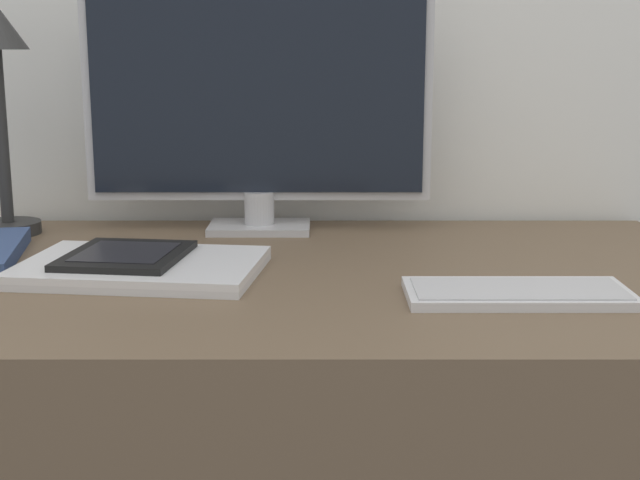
{
  "coord_description": "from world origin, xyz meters",
  "views": [
    {
      "loc": [
        0.02,
        -1.02,
        1.01
      ],
      "look_at": [
        0.02,
        0.09,
        0.77
      ],
      "focal_mm": 50.0,
      "sensor_mm": 36.0,
      "label": 1
    }
  ],
  "objects_px": {
    "keyboard": "(518,293)",
    "laptop": "(142,267)",
    "monitor": "(258,99)",
    "ereader": "(126,255)"
  },
  "relations": [
    {
      "from": "laptop",
      "to": "ereader",
      "type": "bearing_deg",
      "value": 158.01
    },
    {
      "from": "monitor",
      "to": "ereader",
      "type": "relative_size",
      "value": 2.92
    },
    {
      "from": "keyboard",
      "to": "ereader",
      "type": "distance_m",
      "value": 0.52
    },
    {
      "from": "laptop",
      "to": "keyboard",
      "type": "bearing_deg",
      "value": -14.01
    },
    {
      "from": "keyboard",
      "to": "laptop",
      "type": "distance_m",
      "value": 0.5
    },
    {
      "from": "laptop",
      "to": "ereader",
      "type": "distance_m",
      "value": 0.03
    },
    {
      "from": "monitor",
      "to": "keyboard",
      "type": "relative_size",
      "value": 2.09
    },
    {
      "from": "monitor",
      "to": "keyboard",
      "type": "distance_m",
      "value": 0.58
    },
    {
      "from": "keyboard",
      "to": "ereader",
      "type": "xyz_separation_m",
      "value": [
        -0.5,
        0.13,
        0.02
      ]
    },
    {
      "from": "keyboard",
      "to": "laptop",
      "type": "bearing_deg",
      "value": 165.99
    }
  ]
}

